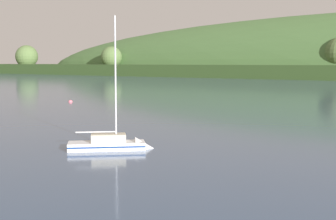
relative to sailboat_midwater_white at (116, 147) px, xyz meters
name	(u,v)px	position (x,y,z in m)	size (l,w,h in m)	color
sailboat_midwater_white	(116,147)	(0.00, 0.00, 0.00)	(5.70, 5.07, 10.01)	white
mooring_buoy_foreground	(70,102)	(-31.07, 29.01, -0.15)	(0.64, 0.64, 0.72)	#E06675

